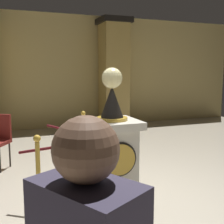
% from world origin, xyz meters
% --- Properties ---
extents(ground_plane, '(12.88, 12.88, 0.00)m').
position_xyz_m(ground_plane, '(0.00, 0.00, 0.00)').
color(ground_plane, '#B2A893').
extents(back_wall, '(12.88, 0.16, 3.42)m').
position_xyz_m(back_wall, '(0.00, 5.48, 1.71)').
color(back_wall, tan).
rests_on(back_wall, ground_plane).
extents(pedestal_clock, '(0.70, 0.70, 1.77)m').
position_xyz_m(pedestal_clock, '(0.02, 0.23, 0.69)').
color(pedestal_clock, beige).
rests_on(pedestal_clock, ground_plane).
extents(stanchion_near, '(0.24, 0.24, 1.06)m').
position_xyz_m(stanchion_near, '(-0.09, 1.31, 0.37)').
color(stanchion_near, gold).
rests_on(stanchion_near, ground_plane).
extents(stanchion_far, '(0.24, 0.24, 1.05)m').
position_xyz_m(stanchion_far, '(-1.02, -0.27, 0.37)').
color(stanchion_far, gold).
rests_on(stanchion_far, ground_plane).
extents(velvet_rope, '(1.28, 1.29, 0.22)m').
position_xyz_m(velvet_rope, '(-0.56, 0.52, 0.79)').
color(velvet_rope, '#591419').
extents(column_right, '(0.91, 0.91, 3.29)m').
position_xyz_m(column_right, '(1.82, 4.89, 1.63)').
color(column_right, black).
rests_on(column_right, ground_plane).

